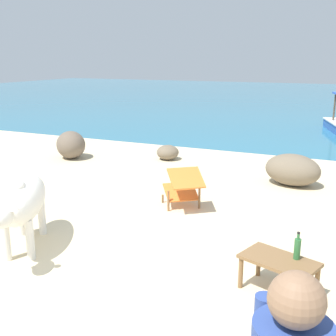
% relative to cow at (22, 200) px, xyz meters
% --- Properties ---
extents(sand_beach, '(18.00, 14.00, 0.04)m').
position_rel_cow_xyz_m(sand_beach, '(1.18, -0.30, -0.67)').
color(sand_beach, beige).
rests_on(sand_beach, ground).
extents(water_surface, '(60.00, 36.00, 0.03)m').
position_rel_cow_xyz_m(water_surface, '(1.18, 21.70, -0.69)').
color(water_surface, teal).
rests_on(water_surface, ground).
extents(cow, '(1.19, 1.68, 0.99)m').
position_rel_cow_xyz_m(cow, '(0.00, 0.00, 0.00)').
color(cow, silver).
rests_on(cow, sand_beach).
extents(low_bench_table, '(0.86, 0.66, 0.39)m').
position_rel_cow_xyz_m(low_bench_table, '(3.18, 0.25, -0.32)').
color(low_bench_table, brown).
rests_on(low_bench_table, sand_beach).
extents(bottle, '(0.07, 0.07, 0.30)m').
position_rel_cow_xyz_m(bottle, '(3.34, 0.32, -0.14)').
color(bottle, '#2D6B38').
rests_on(bottle, low_bench_table).
extents(deck_chair_near, '(0.89, 0.93, 0.68)m').
position_rel_cow_xyz_m(deck_chair_near, '(1.32, 2.18, -0.27)').
color(deck_chair_near, brown).
rests_on(deck_chair_near, sand_beach).
extents(shore_rock_medium, '(1.21, 0.98, 0.61)m').
position_rel_cow_xyz_m(shore_rock_medium, '(2.75, 4.27, -0.35)').
color(shore_rock_medium, '#756651').
rests_on(shore_rock_medium, sand_beach).
extents(shore_rock_small, '(0.76, 0.76, 0.35)m').
position_rel_cow_xyz_m(shore_rock_small, '(-0.31, 5.20, -0.47)').
color(shore_rock_small, '#756651').
rests_on(shore_rock_small, sand_beach).
extents(shore_rock_flat, '(1.09, 1.07, 0.67)m').
position_rel_cow_xyz_m(shore_rock_flat, '(-2.53, 4.35, -0.32)').
color(shore_rock_flat, '#6B5B4C').
rests_on(shore_rock_flat, sand_beach).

